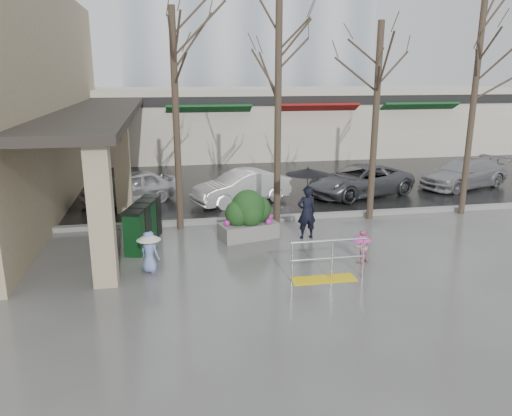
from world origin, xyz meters
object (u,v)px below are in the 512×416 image
object	(u,v)px
planter	(248,215)
car_c	(359,180)
tree_east	(478,57)
news_boxes	(143,224)
tree_mideast	(378,74)
woman	(307,194)
tree_midwest	(279,61)
tree_west	(174,66)
car_d	(464,173)
child_blue	(149,248)
car_b	(242,187)
child_pink	(361,244)
car_a	(129,187)
handrail	(326,265)

from	to	relation	value
planter	car_c	xyz separation A→B (m)	(5.38, 4.55, -0.09)
tree_east	planter	xyz separation A→B (m)	(-7.98, -1.30, -4.66)
news_boxes	car_c	size ratio (longest dim) A/B	0.51
tree_mideast	woman	size ratio (longest dim) A/B	2.94
tree_midwest	woman	world-z (taller)	tree_midwest
tree_west	car_c	xyz separation A→B (m)	(7.40, 3.25, -4.45)
car_d	child_blue	bearing A→B (deg)	-80.10
tree_east	car_b	world-z (taller)	tree_east
woman	child_pink	world-z (taller)	woman
tree_west	car_c	size ratio (longest dim) A/B	1.50
car_a	child_pink	bearing A→B (deg)	15.42
tree_mideast	news_boxes	size ratio (longest dim) A/B	2.80
handrail	car_b	size ratio (longest dim) A/B	0.50
handrail	planter	size ratio (longest dim) A/B	1.01
child_pink	car_b	bearing A→B (deg)	-89.99
tree_midwest	child_pink	distance (m)	6.26
tree_west	car_a	world-z (taller)	tree_west
child_pink	car_d	bearing A→B (deg)	-153.29
handrail	car_b	world-z (taller)	car_b
handrail	child_blue	bearing A→B (deg)	163.24
car_c	car_d	distance (m)	5.11
handrail	car_d	bearing A→B (deg)	43.50
planter	car_c	world-z (taller)	planter
tree_west	car_b	distance (m)	5.86
news_boxes	car_b	size ratio (longest dim) A/B	0.61
tree_east	child_blue	xyz separation A→B (m)	(-10.89, -3.52, -4.74)
child_pink	news_boxes	distance (m)	6.26
handrail	car_b	bearing A→B (deg)	96.68
tree_east	news_boxes	xyz separation A→B (m)	(-11.10, -1.35, -4.75)
tree_mideast	tree_midwest	bearing A→B (deg)	180.00
tree_midwest	child_blue	xyz separation A→B (m)	(-4.09, -3.52, -4.59)
tree_mideast	car_a	bearing A→B (deg)	156.33
tree_midwest	child_blue	size ratio (longest dim) A/B	6.47
woman	news_boxes	bearing A→B (deg)	-8.95
tree_mideast	child_pink	bearing A→B (deg)	-115.80
handrail	child_blue	xyz separation A→B (m)	(-4.25, 1.28, 0.27)
tree_east	car_c	world-z (taller)	tree_east
news_boxes	child_blue	bearing A→B (deg)	-69.60
tree_west	child_pink	xyz separation A→B (m)	(4.63, -3.86, -4.57)
tree_mideast	car_a	world-z (taller)	tree_mideast
tree_west	car_d	size ratio (longest dim) A/B	1.57
child_pink	car_d	size ratio (longest dim) A/B	0.21
tree_west	handrail	bearing A→B (deg)	-55.01
tree_west	car_a	distance (m)	6.03
planter	tree_west	bearing A→B (deg)	147.20
handrail	tree_east	distance (m)	9.60
tree_west	car_a	xyz separation A→B (m)	(-1.81, 3.64, -4.45)
tree_west	planter	bearing A→B (deg)	-32.80
news_boxes	car_b	bearing A→B (deg)	64.88
tree_east	car_d	distance (m)	6.59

